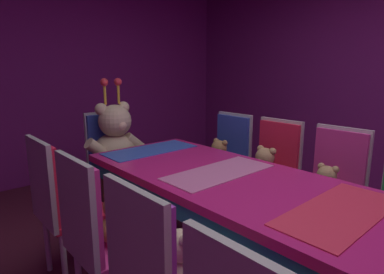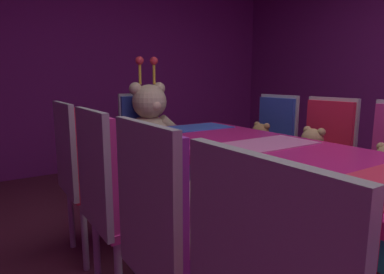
{
  "view_description": "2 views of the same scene",
  "coord_description": "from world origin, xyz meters",
  "px_view_note": "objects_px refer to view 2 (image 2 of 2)",
  "views": [
    {
      "loc": [
        -1.46,
        -0.98,
        1.4
      ],
      "look_at": [
        0.07,
        0.75,
        0.91
      ],
      "focal_mm": 29.88,
      "sensor_mm": 36.0,
      "label": 1
    },
    {
      "loc": [
        -1.33,
        -0.95,
        1.12
      ],
      "look_at": [
        -0.23,
        0.72,
        0.77
      ],
      "focal_mm": 30.8,
      "sensor_mm": 36.0,
      "label": 2
    }
  ],
  "objects_px": {
    "chair_right_4": "(271,140)",
    "king_teddy_bear": "(150,122)",
    "chair_left_3": "(111,190)",
    "chair_left_4": "(80,166)",
    "teddy_right_3": "(311,152)",
    "teddy_right_4": "(259,143)",
    "chair_left_2": "(167,233)",
    "teddy_left_4": "(103,166)",
    "banquet_table": "(314,177)",
    "throne_chair": "(143,134)",
    "teddy_left_3": "(139,188)",
    "chair_right_3": "(323,150)",
    "teddy_left_2": "(202,227)"
  },
  "relations": [
    {
      "from": "teddy_left_4",
      "to": "king_teddy_bear",
      "type": "relative_size",
      "value": 0.33
    },
    {
      "from": "teddy_right_3",
      "to": "teddy_left_2",
      "type": "bearing_deg",
      "value": 21.94
    },
    {
      "from": "banquet_table",
      "to": "chair_left_4",
      "type": "distance_m",
      "value": 1.34
    },
    {
      "from": "banquet_table",
      "to": "chair_right_4",
      "type": "distance_m",
      "value": 1.31
    },
    {
      "from": "teddy_left_3",
      "to": "throne_chair",
      "type": "height_order",
      "value": "throne_chair"
    },
    {
      "from": "chair_left_4",
      "to": "teddy_left_3",
      "type": "bearing_deg",
      "value": -75.12
    },
    {
      "from": "banquet_table",
      "to": "king_teddy_bear",
      "type": "distance_m",
      "value": 1.77
    },
    {
      "from": "teddy_left_3",
      "to": "chair_right_4",
      "type": "height_order",
      "value": "chair_right_4"
    },
    {
      "from": "teddy_left_2",
      "to": "chair_right_3",
      "type": "distance_m",
      "value": 1.59
    },
    {
      "from": "teddy_left_3",
      "to": "chair_left_4",
      "type": "bearing_deg",
      "value": 104.88
    },
    {
      "from": "chair_left_3",
      "to": "teddy_right_4",
      "type": "height_order",
      "value": "chair_left_3"
    },
    {
      "from": "chair_left_2",
      "to": "teddy_left_2",
      "type": "bearing_deg",
      "value": -0.0
    },
    {
      "from": "chair_right_3",
      "to": "teddy_left_2",
      "type": "bearing_deg",
      "value": 19.97
    },
    {
      "from": "chair_left_2",
      "to": "teddy_right_4",
      "type": "relative_size",
      "value": 3.11
    },
    {
      "from": "chair_right_3",
      "to": "chair_left_4",
      "type": "bearing_deg",
      "value": -17.95
    },
    {
      "from": "chair_left_4",
      "to": "teddy_right_4",
      "type": "height_order",
      "value": "chair_left_4"
    },
    {
      "from": "chair_left_4",
      "to": "teddy_right_4",
      "type": "relative_size",
      "value": 3.11
    },
    {
      "from": "chair_left_3",
      "to": "chair_left_4",
      "type": "xyz_separation_m",
      "value": [
        -0.0,
        0.55,
        0.0
      ]
    },
    {
      "from": "chair_right_3",
      "to": "chair_right_4",
      "type": "relative_size",
      "value": 1.0
    },
    {
      "from": "teddy_left_2",
      "to": "teddy_left_3",
      "type": "bearing_deg",
      "value": 91.15
    },
    {
      "from": "chair_right_4",
      "to": "king_teddy_bear",
      "type": "distance_m",
      "value": 1.1
    },
    {
      "from": "teddy_left_3",
      "to": "king_teddy_bear",
      "type": "distance_m",
      "value": 1.44
    },
    {
      "from": "chair_right_4",
      "to": "king_teddy_bear",
      "type": "bearing_deg",
      "value": -42.2
    },
    {
      "from": "chair_left_4",
      "to": "chair_right_4",
      "type": "xyz_separation_m",
      "value": [
        1.64,
        -0.02,
        0.0
      ]
    },
    {
      "from": "chair_right_3",
      "to": "teddy_right_4",
      "type": "distance_m",
      "value": 0.53
    },
    {
      "from": "chair_left_2",
      "to": "teddy_left_4",
      "type": "height_order",
      "value": "chair_left_2"
    },
    {
      "from": "chair_left_2",
      "to": "chair_left_4",
      "type": "distance_m",
      "value": 1.08
    },
    {
      "from": "teddy_left_2",
      "to": "chair_left_2",
      "type": "bearing_deg",
      "value": 180.0
    },
    {
      "from": "throne_chair",
      "to": "chair_right_4",
      "type": "bearing_deg",
      "value": 41.92
    },
    {
      "from": "chair_right_3",
      "to": "banquet_table",
      "type": "bearing_deg",
      "value": 32.41
    },
    {
      "from": "chair_left_2",
      "to": "teddy_left_3",
      "type": "relative_size",
      "value": 3.23
    },
    {
      "from": "chair_right_4",
      "to": "throne_chair",
      "type": "bearing_deg",
      "value": -48.08
    },
    {
      "from": "throne_chair",
      "to": "teddy_right_4",
      "type": "bearing_deg",
      "value": 36.4
    },
    {
      "from": "chair_right_3",
      "to": "king_teddy_bear",
      "type": "height_order",
      "value": "king_teddy_bear"
    },
    {
      "from": "teddy_left_3",
      "to": "teddy_left_4",
      "type": "relative_size",
      "value": 1.07
    },
    {
      "from": "teddy_left_4",
      "to": "king_teddy_bear",
      "type": "height_order",
      "value": "king_teddy_bear"
    },
    {
      "from": "chair_left_2",
      "to": "teddy_left_4",
      "type": "distance_m",
      "value": 1.09
    },
    {
      "from": "chair_left_2",
      "to": "chair_right_4",
      "type": "relative_size",
      "value": 1.0
    },
    {
      "from": "teddy_right_3",
      "to": "throne_chair",
      "type": "xyz_separation_m",
      "value": [
        -0.67,
        1.41,
        0.0
      ]
    },
    {
      "from": "teddy_left_4",
      "to": "chair_right_4",
      "type": "height_order",
      "value": "chair_right_4"
    },
    {
      "from": "chair_left_4",
      "to": "king_teddy_bear",
      "type": "xyz_separation_m",
      "value": [
        0.83,
        0.71,
        0.14
      ]
    },
    {
      "from": "chair_left_2",
      "to": "chair_right_4",
      "type": "bearing_deg",
      "value": 32.94
    },
    {
      "from": "chair_left_4",
      "to": "chair_right_4",
      "type": "bearing_deg",
      "value": -0.79
    },
    {
      "from": "chair_right_3",
      "to": "teddy_right_3",
      "type": "xyz_separation_m",
      "value": [
        -0.15,
        0.0,
        -0.0
      ]
    },
    {
      "from": "teddy_right_3",
      "to": "throne_chair",
      "type": "distance_m",
      "value": 1.57
    },
    {
      "from": "teddy_right_3",
      "to": "teddy_right_4",
      "type": "height_order",
      "value": "teddy_right_3"
    },
    {
      "from": "chair_left_4",
      "to": "chair_right_4",
      "type": "distance_m",
      "value": 1.64
    },
    {
      "from": "chair_left_4",
      "to": "teddy_right_3",
      "type": "relative_size",
      "value": 2.91
    },
    {
      "from": "chair_left_2",
      "to": "chair_left_3",
      "type": "distance_m",
      "value": 0.53
    },
    {
      "from": "chair_left_3",
      "to": "chair_right_4",
      "type": "height_order",
      "value": "same"
    }
  ]
}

